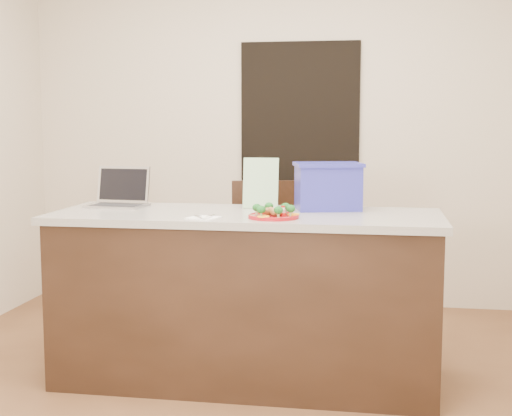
% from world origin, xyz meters
% --- Properties ---
extents(ground, '(4.00, 4.00, 0.00)m').
position_xyz_m(ground, '(0.00, 0.00, 0.00)').
color(ground, brown).
rests_on(ground, ground).
extents(room_shell, '(4.00, 4.00, 4.00)m').
position_xyz_m(room_shell, '(0.00, 0.00, 1.62)').
color(room_shell, white).
rests_on(room_shell, ground).
extents(doorway, '(0.90, 0.02, 2.00)m').
position_xyz_m(doorway, '(0.10, 1.98, 1.00)').
color(doorway, black).
rests_on(doorway, ground).
extents(island, '(2.06, 0.76, 0.92)m').
position_xyz_m(island, '(0.00, 0.25, 0.46)').
color(island, black).
rests_on(island, ground).
extents(plate, '(0.26, 0.26, 0.02)m').
position_xyz_m(plate, '(0.18, 0.06, 0.93)').
color(plate, maroon).
rests_on(plate, island).
extents(meatballs, '(0.10, 0.10, 0.04)m').
position_xyz_m(meatballs, '(0.18, 0.07, 0.95)').
color(meatballs, brown).
rests_on(meatballs, plate).
extents(broccoli, '(0.22, 0.21, 0.04)m').
position_xyz_m(broccoli, '(0.18, 0.06, 0.97)').
color(broccoli, '#13471A').
rests_on(broccoli, plate).
extents(pepper_rings, '(0.22, 0.23, 0.01)m').
position_xyz_m(pepper_rings, '(0.18, 0.06, 0.94)').
color(pepper_rings, '#FBA61A').
rests_on(pepper_rings, plate).
extents(napkin, '(0.17, 0.17, 0.01)m').
position_xyz_m(napkin, '(-0.17, -0.00, 0.92)').
color(napkin, white).
rests_on(napkin, island).
extents(fork, '(0.07, 0.13, 0.00)m').
position_xyz_m(fork, '(-0.19, 0.00, 0.93)').
color(fork, '#B8B9BD').
rests_on(fork, napkin).
extents(knife, '(0.03, 0.18, 0.01)m').
position_xyz_m(knife, '(-0.14, -0.02, 0.93)').
color(knife, white).
rests_on(knife, napkin).
extents(yogurt_bottle, '(0.03, 0.03, 0.06)m').
position_xyz_m(yogurt_bottle, '(0.22, 0.06, 0.95)').
color(yogurt_bottle, white).
rests_on(yogurt_bottle, island).
extents(laptop, '(0.33, 0.27, 0.22)m').
position_xyz_m(laptop, '(-0.76, 0.43, 0.98)').
color(laptop, '#B6B5BA').
rests_on(laptop, island).
extents(leaflet, '(0.20, 0.05, 0.28)m').
position_xyz_m(leaflet, '(0.05, 0.45, 1.06)').
color(leaflet, white).
rests_on(leaflet, island).
extents(blue_box, '(0.41, 0.34, 0.26)m').
position_xyz_m(blue_box, '(0.42, 0.46, 1.05)').
color(blue_box, '#2B2D9D').
rests_on(blue_box, island).
extents(chair, '(0.53, 0.54, 1.01)m').
position_xyz_m(chair, '(-0.04, 1.09, 0.58)').
color(chair, black).
rests_on(chair, ground).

